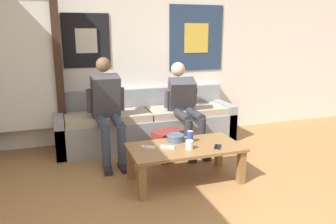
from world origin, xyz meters
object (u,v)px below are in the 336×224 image
cell_phone (218,147)px  pillar_candle (189,145)px  backpack (168,146)px  game_controller_near_right (168,147)px  game_controller_near_left (148,147)px  person_seated_adult (107,106)px  person_seated_teen (184,103)px  drink_can_blue (190,137)px  couch (147,124)px  coffee_table (185,152)px  ceramic_bowl (176,137)px

cell_phone → pillar_candle: bearing=171.0°
backpack → pillar_candle: 0.75m
game_controller_near_right → game_controller_near_left: bearing=165.5°
person_seated_adult → game_controller_near_right: size_ratio=9.04×
backpack → cell_phone: (0.28, -0.76, 0.22)m
person_seated_teen → backpack: person_seated_teen is taller
drink_can_blue → cell_phone: drink_can_blue is taller
couch → pillar_candle: size_ratio=23.91×
coffee_table → pillar_candle: pillar_candle is taller
person_seated_adult → cell_phone: person_seated_adult is taller
person_seated_teen → cell_phone: person_seated_teen is taller
game_controller_near_right → cell_phone: game_controller_near_right is taller
ceramic_bowl → game_controller_near_left: ceramic_bowl is taller
couch → game_controller_near_right: 1.30m
pillar_candle → drink_can_blue: (0.09, 0.20, 0.02)m
coffee_table → drink_can_blue: 0.19m
coffee_table → cell_phone: size_ratio=7.78×
coffee_table → person_seated_teen: (0.37, 0.95, 0.30)m
person_seated_adult → couch: bearing=31.4°
backpack → game_controller_near_right: size_ratio=2.94×
person_seated_adult → pillar_candle: 1.24m
drink_can_blue → cell_phone: bearing=-49.7°
couch → ceramic_bowl: (0.02, -1.11, 0.15)m
person_seated_teen → game_controller_near_right: 1.12m
person_seated_adult → pillar_candle: person_seated_adult is taller
person_seated_teen → ceramic_bowl: size_ratio=5.97×
game_controller_near_left → game_controller_near_right: size_ratio=0.99×
couch → drink_can_blue: bearing=-82.7°
game_controller_near_left → game_controller_near_right: bearing=-14.5°
coffee_table → ceramic_bowl: (-0.04, 0.18, 0.10)m
couch → person_seated_teen: 0.64m
person_seated_teen → pillar_candle: bearing=-108.8°
couch → person_seated_teen: bearing=-38.8°
ceramic_bowl → game_controller_near_right: size_ratio=1.39×
pillar_candle → couch: bearing=92.6°
coffee_table → backpack: 0.63m
couch → person_seated_teen: person_seated_teen is taller
ceramic_bowl → cell_phone: (0.34, -0.32, -0.04)m
coffee_table → person_seated_teen: 1.06m
person_seated_teen → backpack: (-0.34, -0.34, -0.45)m
ceramic_bowl → couch: bearing=90.9°
couch → game_controller_near_left: 1.29m
person_seated_adult → game_controller_near_left: bearing=-72.9°
backpack → ceramic_bowl: bearing=-98.1°
backpack → drink_can_blue: bearing=-81.8°
couch → ceramic_bowl: couch is taller
person_seated_adult → ceramic_bowl: (0.61, -0.75, -0.23)m
backpack → ceramic_bowl: ceramic_bowl is taller
backpack → couch: bearing=96.6°
ceramic_bowl → pillar_candle: 0.28m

